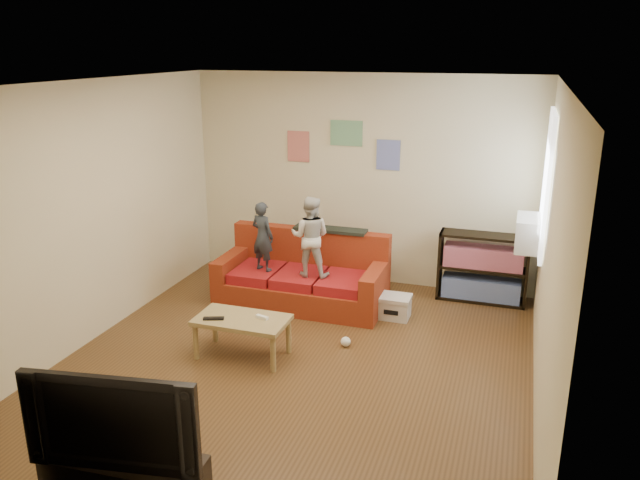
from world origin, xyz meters
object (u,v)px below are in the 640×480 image
(child_a, at_px, (263,236))
(bookshelf, at_px, (482,271))
(child_b, at_px, (310,237))
(file_box, at_px, (394,306))
(television, at_px, (119,414))
(coffee_table, at_px, (242,323))
(sofa, at_px, (303,279))

(child_a, distance_m, bookshelf, 2.71)
(child_a, height_order, child_b, child_b)
(child_a, bearing_deg, child_b, -161.30)
(child_a, relative_size, file_box, 2.17)
(file_box, relative_size, television, 0.33)
(bookshelf, bearing_deg, file_box, -137.59)
(television, bearing_deg, bookshelf, 57.37)
(child_b, distance_m, television, 3.61)
(child_a, xyz_separation_m, child_b, (0.60, 0.00, 0.05))
(child_a, xyz_separation_m, file_box, (1.60, 0.04, -0.71))
(file_box, bearing_deg, coffee_table, -132.20)
(sofa, height_order, file_box, sofa)
(child_a, relative_size, coffee_table, 0.91)
(coffee_table, relative_size, file_box, 2.38)
(coffee_table, bearing_deg, child_b, 79.02)
(file_box, bearing_deg, sofa, 173.72)
(coffee_table, bearing_deg, child_a, 104.08)
(bookshelf, bearing_deg, coffee_table, -134.34)
(coffee_table, distance_m, bookshelf, 3.12)
(coffee_table, height_order, bookshelf, bookshelf)
(sofa, relative_size, child_a, 2.38)
(television, bearing_deg, child_a, 89.66)
(sofa, xyz_separation_m, child_b, (0.15, -0.17, 0.60))
(file_box, bearing_deg, bookshelf, 42.41)
(file_box, bearing_deg, television, -106.36)
(child_a, height_order, coffee_table, child_a)
(bookshelf, xyz_separation_m, television, (-1.99, -4.48, 0.37))
(child_a, distance_m, file_box, 1.75)
(bookshelf, distance_m, file_box, 1.27)
(file_box, xyz_separation_m, television, (-1.07, -3.64, 0.61))
(child_b, xyz_separation_m, coffee_table, (-0.26, -1.35, -0.54))
(sofa, xyz_separation_m, child_a, (-0.45, -0.17, 0.55))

